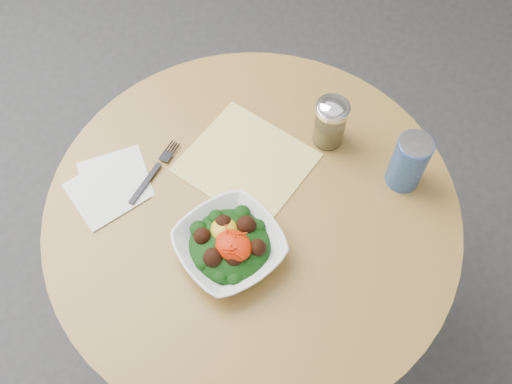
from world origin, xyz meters
TOP-DOWN VIEW (x-y plane):
  - ground at (0.00, 0.00)m, footprint 6.00×6.00m
  - table at (0.00, 0.00)m, footprint 0.90×0.90m
  - cloth_napkin at (-0.08, 0.09)m, footprint 0.26×0.24m
  - paper_napkins at (-0.29, -0.13)m, footprint 0.20×0.22m
  - salad_bowl at (0.02, -0.11)m, footprint 0.26×0.26m
  - fork at (-0.23, -0.05)m, footprint 0.04×0.18m
  - spice_shaker at (0.04, 0.25)m, footprint 0.07×0.07m
  - beverage_can at (0.23, 0.25)m, footprint 0.07×0.07m

SIDE VIEW (x-z plane):
  - ground at x=0.00m, z-range 0.00..0.00m
  - table at x=0.00m, z-range 0.18..0.93m
  - cloth_napkin at x=-0.08m, z-range 0.75..0.75m
  - paper_napkins at x=-0.29m, z-range 0.75..0.75m
  - fork at x=-0.23m, z-range 0.75..0.76m
  - salad_bowl at x=0.02m, z-range 0.74..0.82m
  - spice_shaker at x=0.04m, z-range 0.75..0.88m
  - beverage_can at x=0.23m, z-range 0.75..0.89m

